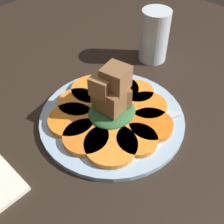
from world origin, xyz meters
The scene contains 15 objects.
table_slab centered at (0.00, 0.00, 1.00)cm, with size 120.00×120.00×2.00cm, color black.
plate centered at (0.00, 0.00, 2.52)cm, with size 27.37×27.37×1.05cm.
carrot_slice_0 centered at (-5.44, -4.98, 3.58)cm, with size 9.25×9.25×0.95cm, color orange.
carrot_slice_1 centered at (-1.49, -7.44, 3.58)cm, with size 7.20×7.20×0.95cm, color orange.
carrot_slice_2 centered at (2.94, -6.96, 3.58)cm, with size 8.06×8.06×0.95cm, color orange.
carrot_slice_3 centered at (6.33, -3.41, 3.58)cm, with size 7.62×7.62×0.95cm, color orange.
carrot_slice_4 centered at (8.06, 0.77, 3.58)cm, with size 6.92×6.92×0.95cm, color orange.
carrot_slice_5 centered at (5.77, 4.11, 3.58)cm, with size 8.89×8.89×0.95cm, color orange.
carrot_slice_6 centered at (2.28, 7.68, 3.58)cm, with size 8.90×8.90×0.95cm, color orange.
carrot_slice_7 centered at (-2.41, 6.92, 3.58)cm, with size 7.94×7.94×0.95cm, color orange.
carrot_slice_8 centered at (-6.32, 4.30, 3.58)cm, with size 8.63×8.63×0.95cm, color orange.
carrot_slice_9 centered at (-7.22, -0.63, 3.58)cm, with size 8.10×8.10×0.95cm, color orange.
center_pile centered at (0.42, 0.56, 7.25)cm, with size 9.27×8.92×10.55cm.
fork centered at (-0.07, -4.64, 3.30)cm, with size 18.40×9.65×0.40cm.
water_glass centered at (21.71, 7.48, 8.03)cm, with size 6.59×6.59×12.06cm.
Camera 1 is at (-26.60, -25.73, 41.13)cm, focal length 45.00 mm.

